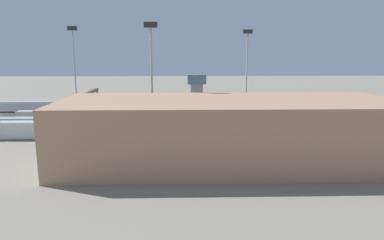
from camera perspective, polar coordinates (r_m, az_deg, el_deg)
The scene contains 19 objects.
ground_plane at distance 93.39m, azimuth -4.85°, elevation -1.03°, with size 400.00×400.00×0.00m, color gray.
track_bed_0 at distance 105.62m, azimuth -4.47°, elevation 0.42°, with size 140.00×2.80×0.12m, color #3D3833.
track_bed_1 at distance 100.72m, azimuth -4.61°, elevation -0.11°, with size 140.00×2.80×0.12m, color #4C443D.
track_bed_2 at distance 95.82m, azimuth -4.77°, elevation -0.69°, with size 140.00×2.80×0.12m, color #4C443D.
track_bed_3 at distance 90.94m, azimuth -4.94°, elevation -1.33°, with size 140.00×2.80×0.12m, color #3D3833.
track_bed_4 at distance 86.07m, azimuth -5.13°, elevation -2.04°, with size 140.00×2.80×0.12m, color #3D3833.
track_bed_5 at distance 81.22m, azimuth -5.35°, elevation -2.83°, with size 140.00×2.80×0.12m, color #4C443D.
train_on_track_5 at distance 86.21m, azimuth -22.31°, elevation -1.48°, with size 71.40×3.00×3.80m.
train_on_track_1 at distance 100.50m, azimuth 3.57°, elevation 1.37°, with size 71.40×3.00×5.00m.
train_on_track_2 at distance 95.35m, azimuth 0.48°, elevation 0.49°, with size 95.60×3.00×3.80m.
train_on_track_3 at distance 91.15m, azimuth 6.02°, elevation -0.01°, with size 90.60×3.00×4.40m.
train_on_track_0 at distance 105.24m, azimuth -5.05°, elevation 1.77°, with size 95.60×3.06×5.00m.
train_on_track_4 at distance 85.57m, azimuth -4.07°, elevation -0.77°, with size 95.60×3.06×3.80m.
light_mast_0 at distance 109.33m, azimuth 8.99°, elevation 9.49°, with size 2.80×0.70×26.18m.
light_mast_1 at distance 75.62m, azimuth -6.65°, elevation 8.72°, with size 2.80×0.70×25.69m.
light_mast_2 at distance 111.51m, azimuth -18.72°, elevation 9.31°, with size 2.80×0.70×27.01m.
signal_gantry at distance 95.53m, azimuth -17.29°, elevation 3.38°, with size 0.70×30.00×8.80m.
maintenance_shed at distance 62.18m, azimuth 5.92°, elevation -1.84°, with size 58.67×21.72×11.33m, color tan.
control_tower at distance 115.28m, azimuth 0.74°, elevation 4.95°, with size 6.00×6.00×12.32m.
Camera 1 is at (-5.45, 91.18, 19.46)m, focal length 32.60 mm.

